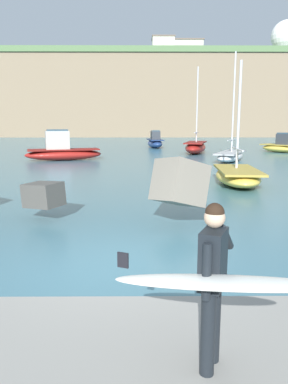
{
  "coord_description": "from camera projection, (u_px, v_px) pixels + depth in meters",
  "views": [
    {
      "loc": [
        0.61,
        -6.91,
        2.77
      ],
      "look_at": [
        0.66,
        0.5,
        1.4
      ],
      "focal_mm": 34.4,
      "sensor_mm": 36.0,
      "label": 1
    }
  ],
  "objects": [
    {
      "name": "ground_plane",
      "position": [
        111.0,
        266.0,
        7.29
      ],
      "size": [
        400.0,
        400.0,
        0.0
      ],
      "primitive_type": "plane",
      "color": "#42707F"
    },
    {
      "name": "breakwater_jetty",
      "position": [
        104.0,
        186.0,
        9.64
      ],
      "size": [
        30.89,
        7.91,
        2.57
      ],
      "color": "#4C4944",
      "rests_on": "ground"
    },
    {
      "name": "surfer_with_board",
      "position": [
        213.0,
        279.0,
        3.6
      ],
      "size": [
        2.06,
        1.51,
        1.78
      ],
      "color": "black",
      "rests_on": "walkway_path"
    },
    {
      "name": "boat_near_centre",
      "position": [
        237.0,
        175.0,
        17.04
      ],
      "size": [
        2.27,
        4.71,
        5.6
      ],
      "color": "#EAC64C",
      "rests_on": "ground"
    },
    {
      "name": "boat_near_right",
      "position": [
        196.0,
        147.0,
        35.12
      ],
      "size": [
        3.18,
        5.84,
        8.05
      ],
      "color": "maroon",
      "rests_on": "ground"
    },
    {
      "name": "boat_mid_left",
      "position": [
        282.0,
        146.0,
        36.65
      ],
      "size": [
        4.18,
        4.56,
        1.96
      ],
      "color": "#EAC64C",
      "rests_on": "ground"
    },
    {
      "name": "boat_mid_centre",
      "position": [
        155.0,
        142.0,
        43.91
      ],
      "size": [
        2.16,
        5.6,
        2.07
      ],
      "color": "navy",
      "rests_on": "ground"
    },
    {
      "name": "boat_far_left",
      "position": [
        230.0,
        155.0,
        27.82
      ],
      "size": [
        3.74,
        5.68,
        8.0
      ],
      "color": "white",
      "rests_on": "ground"
    },
    {
      "name": "boat_far_centre",
      "position": [
        62.0,
        151.0,
        28.51
      ],
      "size": [
        6.15,
        3.49,
        2.38
      ],
      "color": "maroon",
      "rests_on": "ground"
    },
    {
      "name": "headland_bluff",
      "position": [
        152.0,
        99.0,
        94.81
      ],
      "size": [
        83.06,
        37.95,
        18.52
      ],
      "color": "#847056",
      "rests_on": "ground"
    },
    {
      "name": "radar_dome",
      "position": [
        286.0,
        39.0,
        93.1
      ],
      "size": [
        7.67,
        7.67,
        10.09
      ],
      "color": "silver",
      "rests_on": "headland_bluff"
    },
    {
      "name": "station_building_west",
      "position": [
        163.0,
        48.0,
        90.4
      ],
      "size": [
        5.57,
        5.83,
        5.16
      ],
      "color": "beige",
      "rests_on": "headland_bluff"
    },
    {
      "name": "station_building_central",
      "position": [
        187.0,
        54.0,
        101.21
      ],
      "size": [
        8.36,
        8.19,
        6.59
      ],
      "color": "#B2ADA3",
      "rests_on": "headland_bluff"
    }
  ]
}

